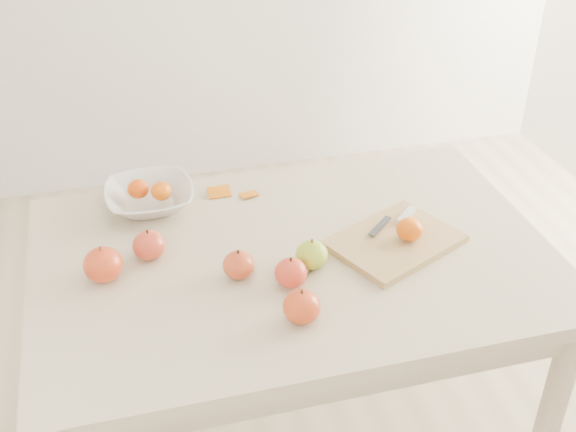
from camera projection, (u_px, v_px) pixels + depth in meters
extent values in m
cube|color=#C1B292|center=(293.00, 259.00, 1.69)|extent=(1.20, 0.80, 0.04)
cylinder|color=#BCAA8E|center=(79.00, 326.00, 2.05)|extent=(0.06, 0.06, 0.71)
cylinder|color=#BCAA8E|center=(429.00, 267.00, 2.29)|extent=(0.06, 0.06, 0.71)
cylinder|color=#BCAA8E|center=(546.00, 431.00, 1.74)|extent=(0.06, 0.06, 0.71)
cube|color=tan|center=(395.00, 241.00, 1.70)|extent=(0.35, 0.31, 0.02)
ellipsoid|color=#CE4407|center=(410.00, 229.00, 1.68)|extent=(0.06, 0.06, 0.05)
imported|color=silver|center=(150.00, 197.00, 1.83)|extent=(0.22, 0.22, 0.06)
ellipsoid|color=#DE4D07|center=(138.00, 189.00, 1.82)|extent=(0.05, 0.05, 0.05)
ellipsoid|color=#E55508|center=(161.00, 191.00, 1.82)|extent=(0.05, 0.05, 0.05)
cube|color=#C5600D|center=(219.00, 193.00, 1.90)|extent=(0.06, 0.05, 0.01)
cube|color=#CC690E|center=(249.00, 195.00, 1.89)|extent=(0.05, 0.04, 0.01)
cube|color=silver|center=(406.00, 216.00, 1.77)|extent=(0.07, 0.06, 0.01)
cube|color=#323439|center=(380.00, 226.00, 1.73)|extent=(0.08, 0.08, 0.00)
ellipsoid|color=#6CA019|center=(312.00, 255.00, 1.62)|extent=(0.07, 0.07, 0.07)
ellipsoid|color=maroon|center=(103.00, 265.00, 1.58)|extent=(0.09, 0.09, 0.08)
ellipsoid|color=maroon|center=(291.00, 273.00, 1.56)|extent=(0.07, 0.07, 0.06)
ellipsoid|color=maroon|center=(302.00, 307.00, 1.46)|extent=(0.08, 0.08, 0.07)
ellipsoid|color=maroon|center=(149.00, 245.00, 1.65)|extent=(0.08, 0.08, 0.07)
ellipsoid|color=maroon|center=(239.00, 265.00, 1.59)|extent=(0.07, 0.07, 0.06)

